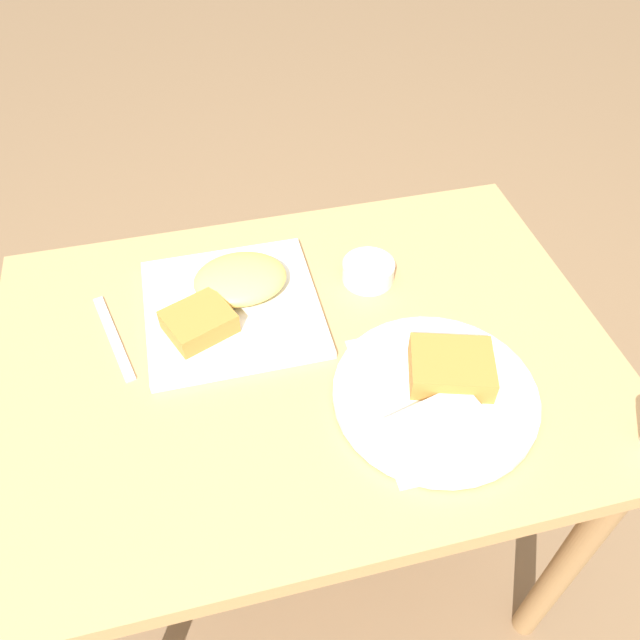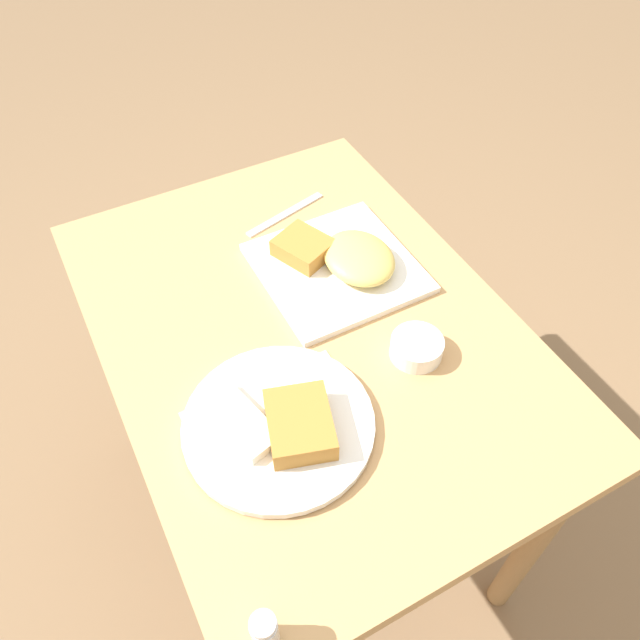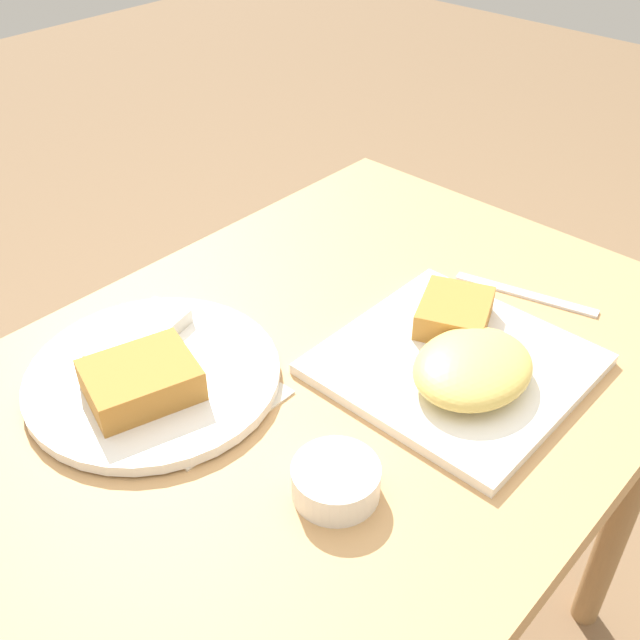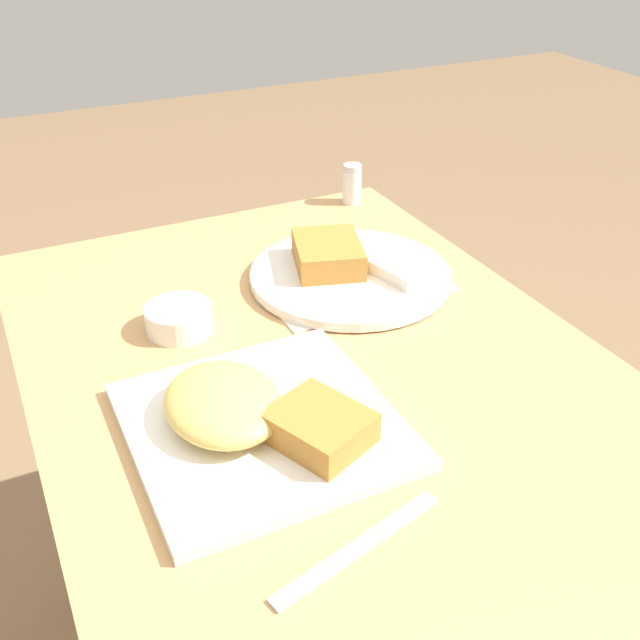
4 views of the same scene
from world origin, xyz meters
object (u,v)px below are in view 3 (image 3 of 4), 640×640
at_px(plate_oval_far, 149,373).
at_px(butter_knife, 525,294).
at_px(sauce_ramekin, 336,480).
at_px(plate_square_near, 461,358).

xyz_separation_m(plate_oval_far, butter_knife, (0.47, -0.23, -0.02)).
bearing_deg(plate_oval_far, sauce_ramekin, -84.36).
height_order(plate_oval_far, butter_knife, plate_oval_far).
bearing_deg(butter_knife, plate_oval_far, 49.06).
bearing_deg(butter_knife, plate_square_near, 82.58).
xyz_separation_m(plate_square_near, sauce_ramekin, (-0.24, -0.01, -0.00)).
distance_m(plate_oval_far, sauce_ramekin, 0.27).
bearing_deg(plate_square_near, sauce_ramekin, -176.94).
distance_m(sauce_ramekin, butter_knife, 0.44).
xyz_separation_m(plate_square_near, plate_oval_far, (-0.27, 0.26, -0.00)).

